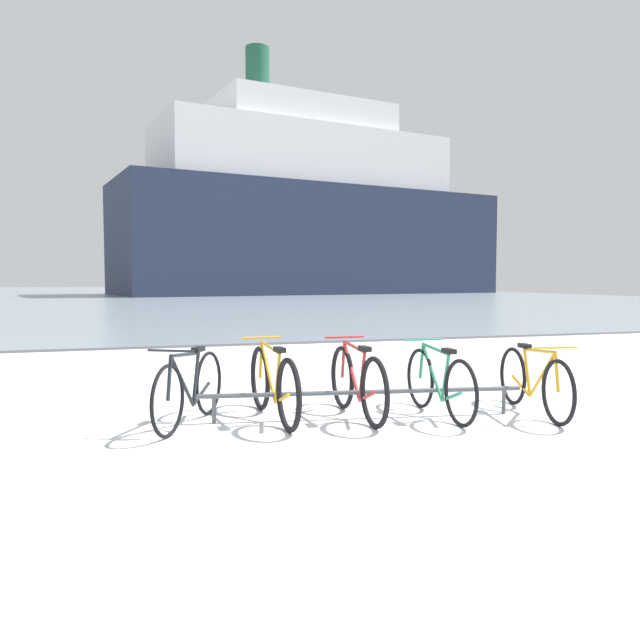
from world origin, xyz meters
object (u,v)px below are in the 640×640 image
(bicycle_2, at_px, (357,383))
(ferry_ship, at_px, (308,215))
(bicycle_1, at_px, (273,384))
(bicycle_3, at_px, (439,383))
(bicycle_0, at_px, (190,389))
(bicycle_4, at_px, (534,382))

(bicycle_2, relative_size, ferry_ship, 0.04)
(bicycle_1, relative_size, bicycle_3, 1.10)
(bicycle_0, relative_size, ferry_ship, 0.04)
(bicycle_2, distance_m, bicycle_3, 0.89)
(bicycle_3, distance_m, bicycle_4, 1.07)
(bicycle_0, height_order, bicycle_1, bicycle_1)
(bicycle_2, bearing_deg, bicycle_4, -12.12)
(bicycle_2, bearing_deg, bicycle_1, 169.90)
(bicycle_0, distance_m, bicycle_2, 1.75)
(bicycle_3, bearing_deg, bicycle_2, 166.68)
(bicycle_3, height_order, ferry_ship, ferry_ship)
(bicycle_1, xyz_separation_m, ferry_ship, (16.32, 55.29, 7.56))
(bicycle_0, bearing_deg, bicycle_4, -9.06)
(bicycle_2, relative_size, bicycle_3, 1.04)
(bicycle_0, height_order, ferry_ship, ferry_ship)
(bicycle_2, bearing_deg, bicycle_0, 174.36)
(bicycle_1, bearing_deg, bicycle_3, -11.70)
(bicycle_1, height_order, bicycle_2, bicycle_1)
(bicycle_1, bearing_deg, bicycle_4, -11.49)
(ferry_ship, bearing_deg, bicycle_2, -105.56)
(bicycle_0, relative_size, bicycle_1, 0.84)
(bicycle_1, distance_m, bicycle_3, 1.78)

